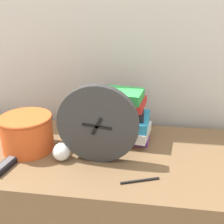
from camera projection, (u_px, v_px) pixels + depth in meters
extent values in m
cube|color=beige|center=(105.00, 18.00, 1.17)|extent=(6.00, 0.04, 2.40)
cube|color=brown|center=(95.00, 219.00, 1.19)|extent=(1.29, 0.55, 0.71)
cylinder|color=#333333|center=(98.00, 124.00, 0.94)|extent=(0.30, 0.03, 0.30)
cylinder|color=white|center=(97.00, 126.00, 0.93)|extent=(0.26, 0.01, 0.26)
cube|color=black|center=(97.00, 126.00, 0.92)|extent=(0.04, 0.01, 0.07)
cube|color=black|center=(97.00, 126.00, 0.92)|extent=(0.11, 0.01, 0.02)
cylinder|color=black|center=(97.00, 126.00, 0.92)|extent=(0.01, 0.00, 0.01)
cube|color=#7A3899|center=(126.00, 135.00, 1.14)|extent=(0.21, 0.14, 0.03)
cube|color=white|center=(128.00, 130.00, 1.11)|extent=(0.20, 0.18, 0.04)
cube|color=#2D9ED1|center=(123.00, 120.00, 1.11)|extent=(0.23, 0.19, 0.04)
cube|color=#232328|center=(121.00, 110.00, 1.10)|extent=(0.20, 0.16, 0.04)
cube|color=red|center=(121.00, 103.00, 1.08)|extent=(0.21, 0.17, 0.03)
cube|color=green|center=(120.00, 95.00, 1.06)|extent=(0.19, 0.16, 0.04)
cylinder|color=#E05623|center=(27.00, 133.00, 1.04)|extent=(0.20, 0.20, 0.14)
torus|color=#B3451C|center=(25.00, 118.00, 1.01)|extent=(0.21, 0.21, 0.01)
cube|color=black|center=(8.00, 163.00, 0.95)|extent=(0.06, 0.16, 0.02)
cube|color=#59595E|center=(8.00, 160.00, 0.95)|extent=(0.04, 0.12, 0.00)
sphere|color=white|center=(61.00, 152.00, 0.98)|extent=(0.07, 0.07, 0.07)
cylinder|color=black|center=(140.00, 181.00, 0.87)|extent=(0.13, 0.05, 0.01)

